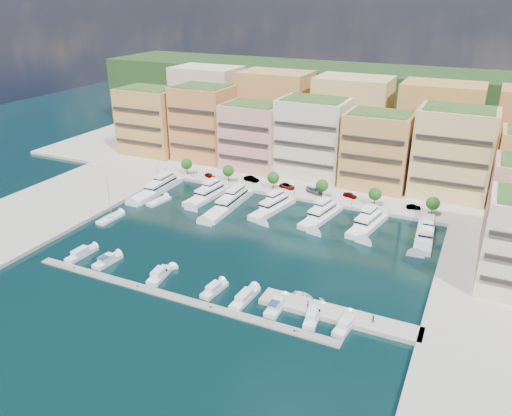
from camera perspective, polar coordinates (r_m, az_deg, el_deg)
The scene contains 55 objects.
ground at distance 127.35m, azimuth -0.76°, elevation -3.73°, with size 400.00×400.00×0.00m, color black.
north_quay at distance 180.75m, azimuth 7.92°, elevation 4.44°, with size 220.00×64.00×2.00m, color #9E998E.
west_quay at distance 157.16m, azimuth -22.90°, elevation -0.22°, with size 34.00×76.00×2.00m, color #9E998E.
hillside at distance 225.14m, azimuth 11.74°, elevation 7.98°, with size 240.00×40.00×58.00m, color #183415.
south_pontoon at distance 106.42m, azimuth -9.47°, elevation -10.04°, with size 72.00×2.20×0.35m, color gray.
finger_pier at distance 100.63m, azimuth 9.37°, elevation -12.22°, with size 32.00×5.00×2.00m, color #9E998E.
apartment_0 at distance 196.13m, azimuth -11.93°, elevation 9.72°, with size 22.00×16.50×24.80m.
apartment_1 at distance 185.39m, azimuth -6.04°, elevation 9.63°, with size 20.00×16.50×26.80m.
apartment_2 at distance 174.45m, azimuth -0.36°, elevation 8.20°, with size 20.00×15.50×22.80m.
apartment_3 at distance 168.17m, azimuth 6.46°, elevation 8.00°, with size 22.00×16.50×25.80m.
apartment_4 at distance 161.11m, azimuth 13.65°, elevation 6.43°, with size 20.00×15.50×23.80m.
apartment_5 at distance 159.99m, azimuth 21.57°, elevation 5.88°, with size 22.00×16.50×26.80m.
backblock_0 at distance 208.96m, azimuth -5.54°, elevation 11.69°, with size 26.00×18.00×30.00m, color beige.
backblock_1 at distance 195.61m, azimuth 2.20°, elevation 10.98°, with size 26.00×18.00×30.00m, color tan.
backblock_2 at distance 186.18m, azimuth 10.84°, elevation 9.94°, with size 26.00×18.00×30.00m, color #E3BC78.
backblock_3 at distance 181.28m, azimuth 20.10°, elevation 8.58°, with size 26.00×18.00×30.00m, color #B97E43.
tree_0 at distance 170.95m, azimuth -7.94°, elevation 5.01°, with size 3.80×3.80×5.65m.
tree_1 at distance 163.09m, azimuth -3.19°, elevation 4.29°, with size 3.80×3.80×5.65m.
tree_2 at distance 156.48m, azimuth 1.98°, elevation 3.47°, with size 3.80×3.80×5.65m.
tree_3 at distance 151.28m, azimuth 7.55°, elevation 2.56°, with size 3.80×3.80×5.65m.
tree_4 at distance 147.64m, azimuth 13.45°, elevation 1.56°, with size 3.80×3.80×5.65m.
tree_5 at distance 145.68m, azimuth 19.57°, elevation 0.51°, with size 3.80×3.80×5.65m.
lamppost_0 at distance 167.34m, azimuth -7.19°, elevation 4.31°, with size 0.30×0.30×4.20m.
lamppost_1 at distance 158.84m, azimuth -1.67°, elevation 3.43°, with size 0.30×0.30×4.20m.
lamppost_2 at distance 152.00m, azimuth 4.40°, elevation 2.43°, with size 0.30×0.30×4.20m.
lamppost_3 at distance 147.07m, azimuth 10.95°, elevation 1.32°, with size 0.30×0.30×4.20m.
lamppost_4 at distance 144.23m, azimuth 17.84°, elevation 0.13°, with size 0.30×0.30×4.20m.
yacht_0 at distance 161.24m, azimuth -11.09°, elevation 2.30°, with size 4.93×22.94×7.30m.
yacht_1 at distance 153.85m, azimuth -5.50°, elevation 1.56°, with size 6.53×18.90×7.30m.
yacht_2 at distance 147.23m, azimuth -3.02°, elevation 0.65°, with size 5.16×25.11×7.30m.
yacht_3 at distance 144.42m, azimuth 2.04°, elevation 0.20°, with size 7.70×19.21×7.30m.
yacht_4 at distance 140.06m, azimuth 7.52°, elevation -0.81°, with size 7.76×18.78×7.30m.
yacht_5 at distance 137.32m, azimuth 12.70°, elevation -1.67°, with size 7.76×18.37×7.30m.
yacht_6 at distance 135.05m, azimuth 18.76°, elevation -2.84°, with size 5.52×19.01×7.30m.
cruiser_0 at distance 126.94m, azimuth -19.33°, elevation -4.99°, with size 2.92×8.62×2.55m.
cruiser_1 at distance 121.91m, azimuth -16.63°, elevation -5.82°, with size 3.31×7.67×2.66m.
cruiser_3 at distance 113.47m, azimuth -10.95°, elevation -7.54°, with size 3.76×8.17×2.55m.
cruiser_5 at distance 106.77m, azimuth -4.81°, elevation -9.30°, with size 3.16×7.41×2.55m.
cruiser_6 at distance 103.82m, azimuth -1.28°, elevation -10.26°, with size 2.97×9.30×2.55m.
cruiser_7 at distance 101.37m, azimuth 2.35°, elevation -11.19°, with size 2.77×7.58×2.66m.
cruiser_8 at distance 99.23m, azimuth 6.54°, elevation -12.21°, with size 3.24×8.04×2.55m.
cruiser_9 at distance 97.86m, azimuth 10.20°, elevation -13.05°, with size 3.37×7.98×2.55m.
sailboat_2 at distance 152.72m, azimuth -11.05°, elevation 0.73°, with size 3.80×8.48×13.20m.
sailboat_1 at distance 144.44m, azimuth -16.29°, elevation -1.17°, with size 3.31×8.80×13.20m.
tender_1 at distance 104.61m, azimuth 7.52°, elevation -10.29°, with size 1.30×1.51×0.80m, color beige.
tender_3 at distance 102.15m, azimuth 11.85°, elevation -11.54°, with size 1.38×1.60×0.84m, color #F1ECB8.
tender_0 at distance 105.30m, azimuth 5.38°, elevation -9.90°, with size 3.11×4.36×0.90m, color silver.
car_0 at distance 168.05m, azimuth -5.29°, elevation 3.72°, with size 1.73×4.31×1.47m, color gray.
car_1 at distance 163.94m, azimuth -0.54°, elevation 3.35°, with size 1.79×5.14×1.69m, color gray.
car_2 at distance 158.42m, azimuth 3.60°, elevation 2.52°, with size 2.39×5.18×1.44m, color gray.
car_3 at distance 155.09m, azimuth 6.69°, elevation 1.98°, with size 2.36×5.79×1.68m, color gray.
car_4 at distance 153.57m, azimuth 10.71°, elevation 1.46°, with size 1.75×4.34×1.48m, color gray.
car_5 at distance 149.66m, azimuth 17.56°, elevation 0.11°, with size 1.40×4.02×1.32m, color gray.
person_0 at distance 100.43m, azimuth 5.96°, elevation -10.83°, with size 0.59×0.38×1.61m, color #27294F.
person_1 at distance 98.37m, azimuth 13.21°, elevation -12.24°, with size 0.76×0.59×1.56m, color #46362A.
Camera 1 is at (50.00, -101.68, 58.13)m, focal length 35.00 mm.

